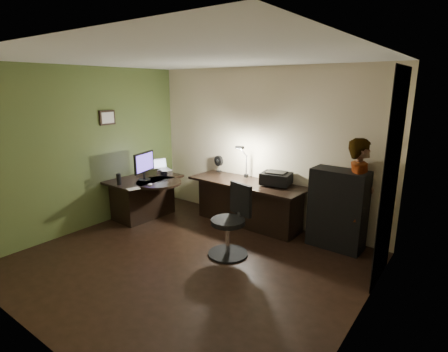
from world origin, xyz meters
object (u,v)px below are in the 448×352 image
Objects in this scene: cabinet at (338,209)px; office_chair at (228,221)px; desk_right at (246,204)px; desk_left at (145,198)px; person at (358,196)px; monitor at (144,170)px.

cabinet reaches higher than office_chair.
office_chair reaches higher than desk_right.
person reaches higher than desk_left.
monitor is 0.54× the size of office_chair.
desk_left is 2.31× the size of monitor.
desk_left is 1.25× the size of office_chair.
desk_left is at bearing -173.38° from office_chair.
monitor is at bearing -150.33° from desk_right.
person reaches higher than monitor.
person is at bearing 1.09° from monitor.
office_chair is (-1.15, -1.20, -0.08)m from cabinet.
monitor is 3.60m from person.
monitor reaches higher than desk_left.
cabinet is at bearing 1.12° from monitor.
person is (1.82, 0.15, 0.45)m from desk_right.
desk_right is 1.20m from office_chair.
desk_left is 0.77× the size of person.
cabinet is 1.66m from office_chair.
monitor reaches higher than office_chair.
cabinet is at bearing 61.36° from office_chair.
desk_right is 2.02× the size of office_chair.
cabinet reaches higher than desk_left.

